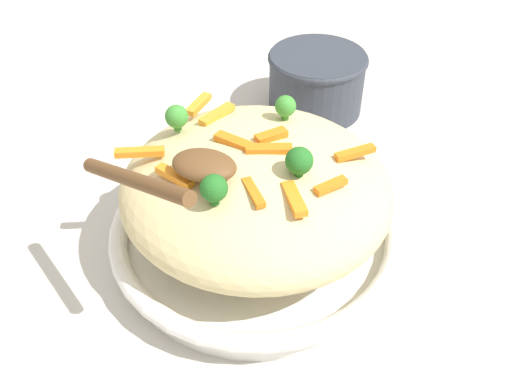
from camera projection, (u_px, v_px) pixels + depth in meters
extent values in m
plane|color=beige|center=(256.00, 249.00, 0.58)|extent=(2.40, 2.40, 0.00)
cylinder|color=white|center=(256.00, 241.00, 0.58)|extent=(0.27, 0.27, 0.02)
torus|color=white|center=(256.00, 227.00, 0.56)|extent=(0.29, 0.29, 0.02)
torus|color=black|center=(256.00, 225.00, 0.56)|extent=(0.28, 0.28, 0.00)
ellipsoid|color=#DBC689|center=(256.00, 188.00, 0.53)|extent=(0.26, 0.25, 0.09)
cube|color=orange|center=(271.00, 136.00, 0.51)|extent=(0.03, 0.03, 0.01)
cube|color=orange|center=(355.00, 153.00, 0.50)|extent=(0.03, 0.03, 0.01)
cube|color=orange|center=(268.00, 152.00, 0.49)|extent=(0.04, 0.02, 0.01)
cube|color=orange|center=(253.00, 192.00, 0.46)|extent=(0.03, 0.03, 0.01)
cube|color=orange|center=(175.00, 176.00, 0.48)|extent=(0.04, 0.02, 0.01)
cube|color=orange|center=(140.00, 152.00, 0.50)|extent=(0.04, 0.03, 0.01)
cube|color=orange|center=(233.00, 145.00, 0.50)|extent=(0.04, 0.02, 0.01)
cube|color=orange|center=(199.00, 104.00, 0.57)|extent=(0.01, 0.04, 0.01)
cube|color=orange|center=(294.00, 199.00, 0.46)|extent=(0.03, 0.04, 0.01)
cube|color=orange|center=(331.00, 185.00, 0.47)|extent=(0.03, 0.03, 0.01)
cube|color=orange|center=(217.00, 114.00, 0.55)|extent=(0.02, 0.04, 0.01)
cylinder|color=#377928|center=(285.00, 116.00, 0.55)|extent=(0.01, 0.01, 0.01)
sphere|color=#3D8E33|center=(285.00, 106.00, 0.54)|extent=(0.02, 0.02, 0.02)
cylinder|color=#377928|center=(178.00, 127.00, 0.53)|extent=(0.01, 0.01, 0.01)
sphere|color=#3D8E33|center=(177.00, 116.00, 0.53)|extent=(0.02, 0.02, 0.02)
cylinder|color=#205B1C|center=(298.00, 173.00, 0.48)|extent=(0.01, 0.01, 0.01)
sphere|color=#236B23|center=(299.00, 161.00, 0.47)|extent=(0.02, 0.02, 0.02)
cylinder|color=#205B1C|center=(215.00, 199.00, 0.45)|extent=(0.01, 0.01, 0.01)
sphere|color=#236B23|center=(214.00, 188.00, 0.45)|extent=(0.02, 0.02, 0.02)
ellipsoid|color=brown|center=(204.00, 165.00, 0.47)|extent=(0.06, 0.04, 0.02)
cylinder|color=brown|center=(134.00, 180.00, 0.42)|extent=(0.13, 0.07, 0.06)
cylinder|color=#333842|center=(316.00, 82.00, 0.77)|extent=(0.13, 0.13, 0.08)
torus|color=#333842|center=(318.00, 58.00, 0.74)|extent=(0.13, 0.13, 0.01)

